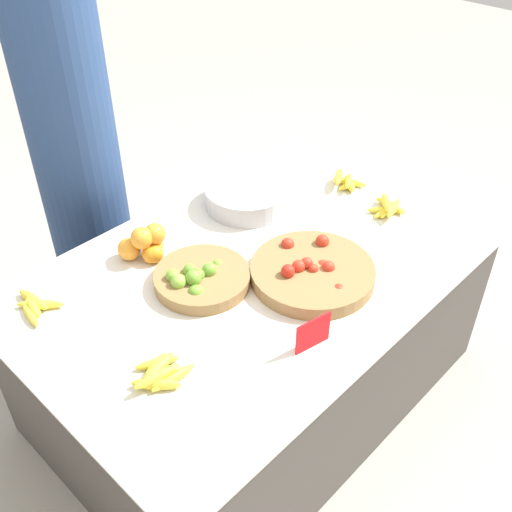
% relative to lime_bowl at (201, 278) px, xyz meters
% --- Properties ---
extents(ground_plane, '(12.00, 12.00, 0.00)m').
position_rel_lime_bowl_xyz_m(ground_plane, '(0.20, -0.07, -0.68)').
color(ground_plane, '#ADA599').
extents(market_table, '(1.68, 1.13, 0.66)m').
position_rel_lime_bowl_xyz_m(market_table, '(0.20, -0.07, -0.36)').
color(market_table, '#4C4742').
rests_on(market_table, ground_plane).
extents(lime_bowl, '(0.33, 0.33, 0.09)m').
position_rel_lime_bowl_xyz_m(lime_bowl, '(0.00, 0.00, 0.00)').
color(lime_bowl, olive).
rests_on(lime_bowl, market_table).
extents(tomato_basket, '(0.43, 0.43, 0.09)m').
position_rel_lime_bowl_xyz_m(tomato_basket, '(0.29, -0.25, -0.00)').
color(tomato_basket, olive).
rests_on(tomato_basket, market_table).
extents(orange_pile, '(0.16, 0.15, 0.14)m').
position_rel_lime_bowl_xyz_m(orange_pile, '(-0.03, 0.25, 0.03)').
color(orange_pile, orange).
rests_on(orange_pile, market_table).
extents(metal_bowl, '(0.34, 0.34, 0.09)m').
position_rel_lime_bowl_xyz_m(metal_bowl, '(0.47, 0.24, 0.01)').
color(metal_bowl, '#B7B7BF').
rests_on(metal_bowl, market_table).
extents(price_sign, '(0.12, 0.03, 0.11)m').
position_rel_lime_bowl_xyz_m(price_sign, '(0.04, -0.46, 0.03)').
color(price_sign, red).
rests_on(price_sign, market_table).
extents(banana_bunch_front_left, '(0.15, 0.15, 0.06)m').
position_rel_lime_bowl_xyz_m(banana_bunch_front_left, '(0.86, 0.03, -0.00)').
color(banana_bunch_front_left, yellow).
rests_on(banana_bunch_front_left, market_table).
extents(banana_bunch_middle_left, '(0.15, 0.15, 0.06)m').
position_rel_lime_bowl_xyz_m(banana_bunch_middle_left, '(0.82, -0.21, -0.00)').
color(banana_bunch_middle_left, yellow).
rests_on(banana_bunch_middle_left, market_table).
extents(banana_bunch_middle_right, '(0.14, 0.19, 0.03)m').
position_rel_lime_bowl_xyz_m(banana_bunch_middle_right, '(-0.46, 0.30, -0.01)').
color(banana_bunch_middle_right, yellow).
rests_on(banana_bunch_middle_right, market_table).
extents(banana_bunch_back_center, '(0.19, 0.17, 0.06)m').
position_rel_lime_bowl_xyz_m(banana_bunch_back_center, '(-0.36, -0.23, -0.00)').
color(banana_bunch_back_center, yellow).
rests_on(banana_bunch_back_center, market_table).
extents(vendor_person, '(0.35, 0.35, 1.69)m').
position_rel_lime_bowl_xyz_m(vendor_person, '(0.08, 0.84, 0.10)').
color(vendor_person, navy).
rests_on(vendor_person, ground_plane).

